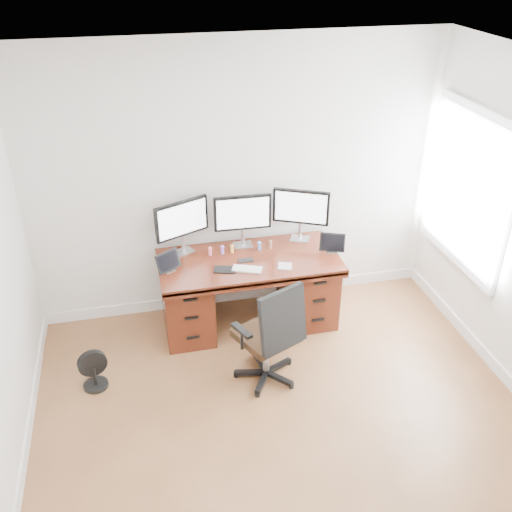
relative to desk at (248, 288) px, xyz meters
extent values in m
plane|color=brown|center=(0.00, -1.83, -0.40)|extent=(4.50, 4.50, 0.00)
cube|color=white|center=(0.00, 0.42, 0.95)|extent=(4.00, 0.10, 2.70)
cube|color=white|center=(1.97, -0.33, 1.00)|extent=(0.04, 1.30, 1.50)
cube|color=white|center=(1.95, -0.33, 1.00)|extent=(0.01, 1.15, 1.35)
cube|color=#4C1C0F|center=(0.00, -0.03, 0.32)|extent=(1.70, 0.80, 0.05)
cube|color=#4C1C0F|center=(-0.60, 0.00, -0.05)|extent=(0.45, 0.70, 0.70)
cube|color=#4C1C0F|center=(0.60, 0.00, -0.05)|extent=(0.45, 0.70, 0.70)
cube|color=#38130A|center=(0.00, 0.27, 0.10)|extent=(0.74, 0.03, 0.40)
cylinder|color=black|center=(-0.02, -0.83, -0.36)|extent=(0.70, 0.70, 0.08)
cylinder|color=silver|center=(-0.02, -0.83, -0.14)|extent=(0.06, 0.06, 0.38)
cube|color=black|center=(-0.02, -0.83, 0.05)|extent=(0.59, 0.58, 0.07)
cube|color=black|center=(0.06, -1.02, 0.34)|extent=(0.42, 0.22, 0.52)
cube|color=black|center=(-0.26, -0.93, 0.22)|extent=(0.15, 0.23, 0.03)
cube|color=black|center=(0.21, -0.72, 0.22)|extent=(0.15, 0.23, 0.03)
cylinder|color=black|center=(-1.49, -0.62, -0.39)|extent=(0.21, 0.21, 0.03)
cylinder|color=black|center=(-1.49, -0.62, -0.29)|extent=(0.04, 0.04, 0.18)
cylinder|color=black|center=(-1.49, -0.62, -0.16)|extent=(0.25, 0.11, 0.25)
cube|color=silver|center=(-0.58, 0.24, 0.35)|extent=(0.22, 0.20, 0.01)
cylinder|color=silver|center=(-0.58, 0.24, 0.44)|extent=(0.04, 0.04, 0.18)
cube|color=black|center=(-0.58, 0.24, 0.70)|extent=(0.52, 0.26, 0.35)
cube|color=white|center=(-0.57, 0.22, 0.70)|extent=(0.46, 0.21, 0.30)
cube|color=silver|center=(0.00, 0.24, 0.35)|extent=(0.18, 0.15, 0.01)
cylinder|color=silver|center=(0.00, 0.24, 0.44)|extent=(0.04, 0.04, 0.18)
cube|color=black|center=(0.00, 0.24, 0.70)|extent=(0.55, 0.05, 0.35)
cube|color=white|center=(0.00, 0.22, 0.70)|extent=(0.50, 0.02, 0.30)
cube|color=silver|center=(0.58, 0.24, 0.35)|extent=(0.22, 0.20, 0.01)
cylinder|color=silver|center=(0.58, 0.24, 0.44)|extent=(0.04, 0.04, 0.18)
cube|color=black|center=(0.58, 0.24, 0.70)|extent=(0.51, 0.27, 0.35)
cube|color=white|center=(0.57, 0.22, 0.70)|extent=(0.45, 0.22, 0.30)
cube|color=silver|center=(-0.75, -0.08, 0.35)|extent=(0.13, 0.12, 0.01)
cube|color=black|center=(-0.75, -0.08, 0.45)|extent=(0.24, 0.18, 0.17)
cube|color=silver|center=(0.81, -0.08, 0.35)|extent=(0.12, 0.11, 0.01)
cube|color=black|center=(0.81, -0.08, 0.45)|extent=(0.25, 0.15, 0.17)
cube|color=silver|center=(-0.06, -0.22, 0.36)|extent=(0.29, 0.21, 0.01)
cube|color=silver|center=(0.29, -0.24, 0.35)|extent=(0.16, 0.16, 0.01)
cube|color=black|center=(-0.26, -0.18, 0.35)|extent=(0.22, 0.17, 0.01)
cube|color=black|center=(-0.04, -0.06, 0.35)|extent=(0.14, 0.07, 0.01)
cylinder|color=#D65B7A|center=(-0.34, 0.12, 0.38)|extent=(0.03, 0.03, 0.06)
sphere|color=#D65B7A|center=(-0.34, 0.12, 0.42)|extent=(0.04, 0.04, 0.04)
cylinder|color=#8960D3|center=(-0.23, 0.12, 0.38)|extent=(0.03, 0.03, 0.06)
sphere|color=#8960D3|center=(-0.23, 0.12, 0.42)|extent=(0.04, 0.04, 0.04)
cylinder|color=gold|center=(-0.13, 0.12, 0.38)|extent=(0.03, 0.03, 0.06)
sphere|color=gold|center=(-0.13, 0.12, 0.42)|extent=(0.04, 0.04, 0.04)
cylinder|color=#608CD7|center=(0.14, 0.12, 0.38)|extent=(0.03, 0.03, 0.06)
sphere|color=#608CD7|center=(0.14, 0.12, 0.42)|extent=(0.04, 0.04, 0.04)
cylinder|color=brown|center=(0.24, 0.12, 0.38)|extent=(0.03, 0.03, 0.06)
sphere|color=brown|center=(0.24, 0.12, 0.42)|extent=(0.04, 0.04, 0.04)
camera|label=1|loc=(-0.97, -4.56, 3.06)|focal=40.00mm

